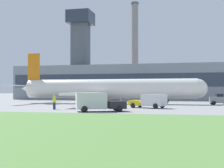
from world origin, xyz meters
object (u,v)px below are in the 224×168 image
at_px(fuel_truck, 97,102).
at_px(ground_crew_person, 54,102).
at_px(pushback_tug, 220,100).
at_px(baggage_truck, 150,101).
at_px(airplane, 106,89).

height_order(fuel_truck, ground_crew_person, fuel_truck).
height_order(pushback_tug, baggage_truck, baggage_truck).
bearing_deg(fuel_truck, pushback_tug, 53.92).
relative_size(pushback_tug, ground_crew_person, 1.80).
relative_size(airplane, ground_crew_person, 18.88).
xyz_separation_m(fuel_truck, ground_crew_person, (-6.17, 2.38, -0.13)).
distance_m(baggage_truck, ground_crew_person, 12.69).
relative_size(baggage_truck, ground_crew_person, 2.94).
xyz_separation_m(baggage_truck, ground_crew_person, (-11.23, -5.92, -0.00)).
bearing_deg(ground_crew_person, pushback_tug, 40.88).
distance_m(airplane, pushback_tug, 19.43).
xyz_separation_m(airplane, baggage_truck, (9.17, -12.01, -1.68)).
bearing_deg(airplane, pushback_tug, 1.76).
relative_size(fuel_truck, ground_crew_person, 3.30).
bearing_deg(baggage_truck, pushback_tug, 51.11).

